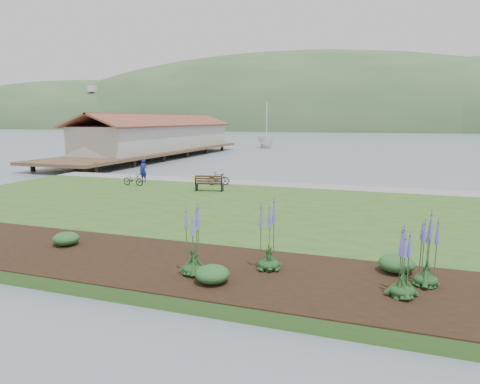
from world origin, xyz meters
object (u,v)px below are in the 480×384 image
(person, at_px, (143,168))
(bicycle_a, at_px, (133,180))
(park_bench, at_px, (209,183))
(sailboat, at_px, (266,148))

(person, bearing_deg, bicycle_a, -71.82)
(person, height_order, bicycle_a, person)
(park_bench, distance_m, bicycle_a, 5.70)
(park_bench, bearing_deg, bicycle_a, 163.97)
(person, height_order, sailboat, sailboat)
(person, xyz_separation_m, sailboat, (-3.29, 43.47, -1.37))
(person, relative_size, sailboat, 0.08)
(bicycle_a, bearing_deg, park_bench, -90.91)
(park_bench, relative_size, bicycle_a, 1.15)
(sailboat, bearing_deg, park_bench, -117.20)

